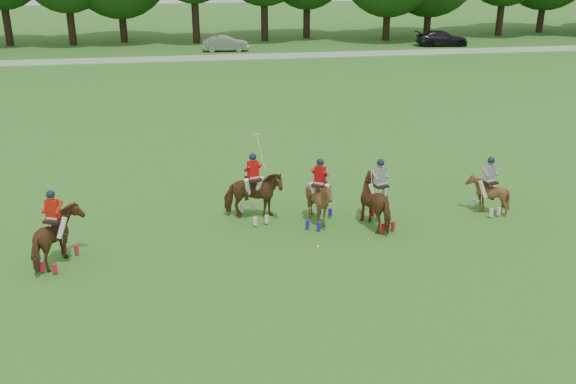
{
  "coord_description": "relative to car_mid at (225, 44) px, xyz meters",
  "views": [
    {
      "loc": [
        -1.05,
        -15.62,
        9.32
      ],
      "look_at": [
        2.05,
        4.2,
        1.4
      ],
      "focal_mm": 40.0,
      "sensor_mm": 36.0,
      "label": 1
    }
  ],
  "objects": [
    {
      "name": "ground",
      "position": [
        -2.4,
        -42.5,
        -0.67
      ],
      "size": [
        180.0,
        180.0,
        0.0
      ],
      "primitive_type": "plane",
      "color": "#33691E",
      "rests_on": "ground"
    },
    {
      "name": "boundary_rail",
      "position": [
        -2.4,
        -4.5,
        -0.45
      ],
      "size": [
        120.0,
        0.1,
        0.44
      ],
      "primitive_type": "cube",
      "color": "white",
      "rests_on": "ground"
    },
    {
      "name": "car_mid",
      "position": [
        0.0,
        0.0,
        0.0
      ],
      "size": [
        4.11,
        1.55,
        1.34
      ],
      "primitive_type": "imported",
      "rotation": [
        0.0,
        0.0,
        1.54
      ],
      "color": "gray",
      "rests_on": "ground"
    },
    {
      "name": "car_right",
      "position": [
        20.24,
        0.0,
        0.03
      ],
      "size": [
        4.98,
        2.43,
        1.39
      ],
      "primitive_type": "imported",
      "rotation": [
        0.0,
        0.0,
        1.47
      ],
      "color": "black",
      "rests_on": "ground"
    },
    {
      "name": "polo_red_a",
      "position": [
        -7.67,
        -39.69,
        0.22
      ],
      "size": [
        1.61,
        2.26,
        2.43
      ],
      "color": "#472813",
      "rests_on": "ground"
    },
    {
      "name": "polo_red_b",
      "position": [
        -1.41,
        -37.22,
        0.24
      ],
      "size": [
        2.11,
        1.93,
        3.0
      ],
      "color": "#472813",
      "rests_on": "ground"
    },
    {
      "name": "polo_red_c",
      "position": [
        0.81,
        -37.96,
        0.21
      ],
      "size": [
        1.98,
        2.04,
        2.41
      ],
      "color": "#472813",
      "rests_on": "ground"
    },
    {
      "name": "polo_stripe_a",
      "position": [
        2.78,
        -38.45,
        0.23
      ],
      "size": [
        1.51,
        2.27,
        2.45
      ],
      "color": "#472813",
      "rests_on": "ground"
    },
    {
      "name": "polo_stripe_b",
      "position": [
        7.02,
        -37.92,
        0.08
      ],
      "size": [
        1.4,
        1.51,
        2.13
      ],
      "color": "#472813",
      "rests_on": "ground"
    },
    {
      "name": "polo_ball",
      "position": [
        0.4,
        -39.82,
        -0.62
      ],
      "size": [
        0.09,
        0.09,
        0.09
      ],
      "primitive_type": "sphere",
      "color": "white",
      "rests_on": "ground"
    }
  ]
}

